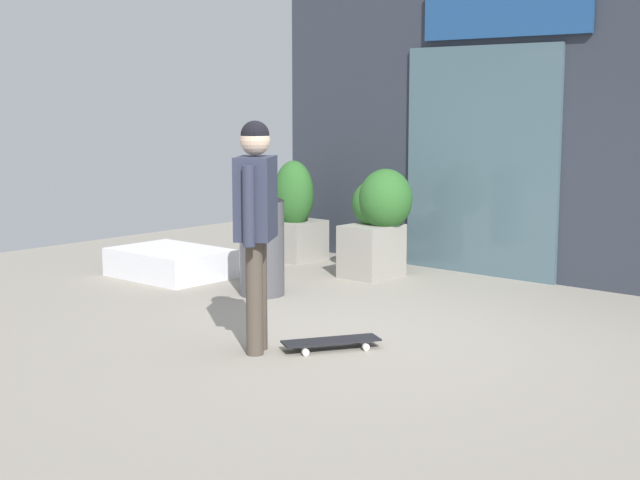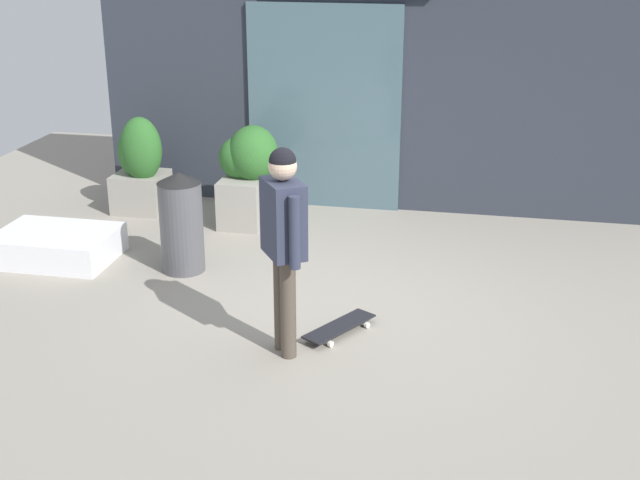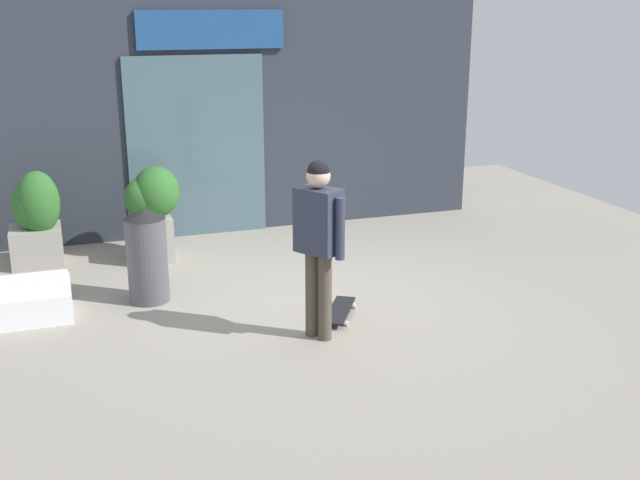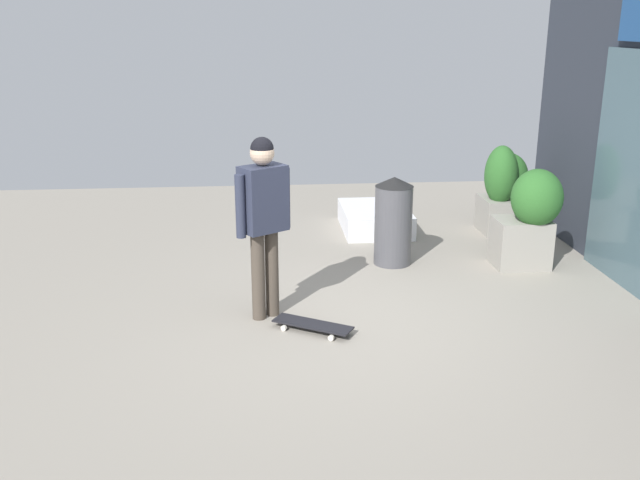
{
  "view_description": "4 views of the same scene",
  "coord_description": "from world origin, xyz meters",
  "px_view_note": "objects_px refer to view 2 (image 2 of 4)",
  "views": [
    {
      "loc": [
        4.71,
        -5.79,
        1.92
      ],
      "look_at": [
        -0.05,
        -0.37,
        0.83
      ],
      "focal_mm": 52.28,
      "sensor_mm": 36.0,
      "label": 1
    },
    {
      "loc": [
        1.32,
        -7.07,
        3.41
      ],
      "look_at": [
        -0.05,
        -0.37,
        0.83
      ],
      "focal_mm": 47.82,
      "sensor_mm": 36.0,
      "label": 2
    },
    {
      "loc": [
        -2.44,
        -7.43,
        3.12
      ],
      "look_at": [
        -0.05,
        -0.37,
        0.83
      ],
      "focal_mm": 42.85,
      "sensor_mm": 36.0,
      "label": 3
    },
    {
      "loc": [
        6.15,
        -0.91,
        2.77
      ],
      "look_at": [
        -0.05,
        -0.37,
        0.83
      ],
      "focal_mm": 39.52,
      "sensor_mm": 36.0,
      "label": 4
    }
  ],
  "objects_px": {
    "skateboarder": "(284,230)",
    "planter_box_right": "(140,164)",
    "skateboard": "(339,327)",
    "planter_box_left": "(247,171)",
    "trash_bin": "(181,222)"
  },
  "relations": [
    {
      "from": "skateboarder",
      "to": "planter_box_right",
      "type": "distance_m",
      "value": 4.2
    },
    {
      "from": "skateboard",
      "to": "planter_box_right",
      "type": "height_order",
      "value": "planter_box_right"
    },
    {
      "from": "skateboarder",
      "to": "planter_box_left",
      "type": "distance_m",
      "value": 3.33
    },
    {
      "from": "planter_box_left",
      "to": "trash_bin",
      "type": "relative_size",
      "value": 1.12
    },
    {
      "from": "planter_box_right",
      "to": "trash_bin",
      "type": "relative_size",
      "value": 1.14
    },
    {
      "from": "planter_box_left",
      "to": "trash_bin",
      "type": "xyz_separation_m",
      "value": [
        -0.25,
        -1.55,
        -0.12
      ]
    },
    {
      "from": "skateboarder",
      "to": "trash_bin",
      "type": "height_order",
      "value": "skateboarder"
    },
    {
      "from": "planter_box_left",
      "to": "skateboard",
      "type": "bearing_deg",
      "value": -58.97
    },
    {
      "from": "skateboard",
      "to": "planter_box_right",
      "type": "relative_size",
      "value": 0.63
    },
    {
      "from": "skateboarder",
      "to": "trash_bin",
      "type": "bearing_deg",
      "value": 100.18
    },
    {
      "from": "skateboarder",
      "to": "planter_box_left",
      "type": "bearing_deg",
      "value": 77.94
    },
    {
      "from": "skateboarder",
      "to": "planter_box_right",
      "type": "height_order",
      "value": "skateboarder"
    },
    {
      "from": "skateboarder",
      "to": "planter_box_right",
      "type": "xyz_separation_m",
      "value": [
        -2.62,
        3.24,
        -0.49
      ]
    },
    {
      "from": "skateboard",
      "to": "trash_bin",
      "type": "xyz_separation_m",
      "value": [
        -1.84,
        1.09,
        0.47
      ]
    },
    {
      "from": "skateboarder",
      "to": "trash_bin",
      "type": "relative_size",
      "value": 1.68
    }
  ]
}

